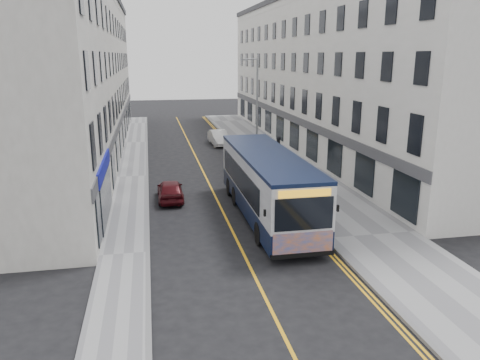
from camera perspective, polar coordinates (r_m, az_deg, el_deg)
name	(u,v)px	position (r m, az deg, el deg)	size (l,w,h in m)	color
ground	(235,237)	(21.90, -0.59, -6.94)	(140.00, 140.00, 0.00)	black
pavement_east	(289,169)	(34.45, 6.02, 1.28)	(4.50, 64.00, 0.12)	#97979A
pavement_west	(132,177)	(33.02, -13.00, 0.37)	(2.00, 64.00, 0.12)	#97979A
kerb_east	(259,171)	(33.87, 2.38, 1.12)	(0.18, 64.00, 0.13)	slate
kerb_west	(147,176)	(32.99, -11.27, 0.46)	(0.18, 64.00, 0.13)	slate
road_centre_line	(204,174)	(33.21, -4.35, 0.70)	(0.12, 64.00, 0.01)	#FFB116
road_dbl_yellow_inner	(253,172)	(33.79, 1.63, 0.99)	(0.10, 64.00, 0.01)	#FFB116
road_dbl_yellow_outer	(256,172)	(33.83, 1.96, 1.00)	(0.10, 64.00, 0.01)	#FFB116
terrace_east	(318,74)	(43.73, 9.50, 12.60)	(6.00, 46.00, 13.00)	white
terrace_west	(81,76)	(41.36, -18.85, 11.89)	(6.00, 46.00, 13.00)	silver
streetlamp	(256,108)	(35.08, 1.97, 8.77)	(1.32, 0.18, 8.00)	gray
city_bus	(267,183)	(23.92, 3.32, -0.35)	(2.73, 11.70, 3.40)	black
bicycle	(311,203)	(25.18, 8.64, -2.77)	(0.60, 1.72, 0.90)	black
pedestrian_near	(283,166)	(31.65, 5.24, 1.75)	(0.61, 0.40, 1.68)	#9B7A46
pedestrian_far	(279,148)	(37.03, 4.75, 3.88)	(0.92, 0.72, 1.90)	black
car_white	(219,138)	(44.01, -2.59, 5.17)	(1.44, 4.12, 1.36)	silver
car_maroon	(170,190)	(27.37, -8.49, -1.22)	(1.45, 3.60, 1.23)	#470B11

